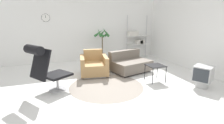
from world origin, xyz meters
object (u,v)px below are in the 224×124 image
at_px(couch_low, 130,64).
at_px(side_table, 156,67).
at_px(shelf_unit, 137,38).
at_px(lounge_chair, 45,65).
at_px(crt_television, 203,76).
at_px(armchair_red, 94,66).
at_px(potted_plant, 102,47).

height_order(couch_low, side_table, couch_low).
relative_size(side_table, shelf_unit, 0.25).
bearing_deg(side_table, shelf_unit, 72.95).
relative_size(lounge_chair, crt_television, 2.04).
distance_m(side_table, shelf_unit, 3.12).
bearing_deg(lounge_chair, crt_television, 42.62).
distance_m(armchair_red, shelf_unit, 3.10).
bearing_deg(crt_television, couch_low, 3.35).
bearing_deg(crt_television, armchair_red, 22.34).
distance_m(armchair_red, side_table, 1.91).
relative_size(couch_low, potted_plant, 1.00).
bearing_deg(armchair_red, side_table, 151.87).
bearing_deg(side_table, armchair_red, 143.34).
xyz_separation_m(armchair_red, crt_television, (2.44, -1.96, 0.03)).
bearing_deg(potted_plant, crt_television, -64.50).
distance_m(lounge_chair, shelf_unit, 4.78).
xyz_separation_m(couch_low, potted_plant, (-0.48, 1.63, 0.37)).
bearing_deg(shelf_unit, crt_television, -89.99).
bearing_deg(potted_plant, lounge_chair, -129.35).
bearing_deg(potted_plant, shelf_unit, 7.98).
distance_m(armchair_red, couch_low, 1.24).
height_order(crt_television, potted_plant, potted_plant).
distance_m(couch_low, potted_plant, 1.74).
xyz_separation_m(side_table, shelf_unit, (0.91, 2.95, 0.45)).
xyz_separation_m(lounge_chair, shelf_unit, (3.83, 2.85, 0.17)).
xyz_separation_m(armchair_red, potted_plant, (0.75, 1.58, 0.33)).
bearing_deg(lounge_chair, couch_low, 76.69).
relative_size(crt_television, shelf_unit, 0.32).
bearing_deg(crt_television, side_table, 19.02).
relative_size(lounge_chair, side_table, 2.57).
relative_size(armchair_red, potted_plant, 0.68).
xyz_separation_m(lounge_chair, couch_low, (2.63, 0.99, -0.46)).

